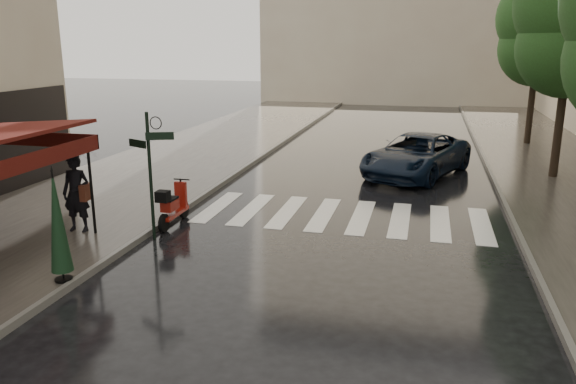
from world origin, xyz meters
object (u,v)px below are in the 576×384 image
at_px(scooter, 173,206).
at_px(parasol_back, 57,222).
at_px(parked_car, 417,155).
at_px(pedestrian_with_umbrella, 73,163).

distance_m(scooter, parasol_back, 4.14).
bearing_deg(parked_car, parasol_back, -97.99).
relative_size(scooter, parasol_back, 0.75).
height_order(pedestrian_with_umbrella, scooter, pedestrian_with_umbrella).
relative_size(parked_car, parasol_back, 2.38).
height_order(scooter, parasol_back, parasol_back).
bearing_deg(parked_car, scooter, -107.56).
bearing_deg(parasol_back, pedestrian_with_umbrella, 118.08).
bearing_deg(parasol_back, parked_car, 60.58).
height_order(scooter, parked_car, parked_car).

